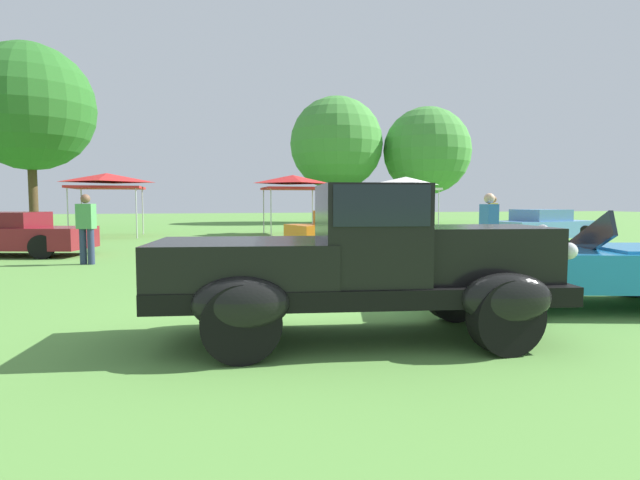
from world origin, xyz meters
TOP-DOWN VIEW (x-y plane):
  - ground_plane at (0.00, 0.00)m, footprint 120.00×120.00m
  - feature_pickup_truck at (0.19, -0.60)m, footprint 4.56×2.28m
  - neighbor_convertible at (3.85, 0.32)m, footprint 4.69×2.80m
  - show_car_burgundy at (-6.53, 9.88)m, footprint 4.37×2.68m
  - show_car_orange at (3.30, 9.63)m, footprint 4.35×2.57m
  - show_car_skyblue at (10.92, 10.35)m, footprint 4.04×2.32m
  - spectator_near_truck at (4.44, 3.66)m, footprint 0.27×0.41m
  - spectator_between_cars at (7.41, 8.18)m, footprint 0.39×0.46m
  - spectator_by_row at (-4.11, 7.32)m, footprint 0.46×0.36m
  - canopy_tent_left_field at (-5.18, 17.39)m, footprint 2.86×2.86m
  - canopy_tent_center_field at (2.79, 17.02)m, footprint 2.65×2.65m
  - canopy_tent_right_field at (8.46, 17.34)m, footprint 2.62×2.62m
  - treeline_far_left at (-9.74, 23.52)m, footprint 6.47×6.47m
  - treeline_mid_left at (8.19, 28.94)m, footprint 6.52×6.52m
  - treeline_center at (14.55, 27.81)m, footprint 6.20×6.20m

SIDE VIEW (x-z plane):
  - ground_plane at x=0.00m, z-range 0.00..0.00m
  - neighbor_convertible at x=3.85m, z-range -0.12..1.28m
  - show_car_skyblue at x=10.92m, z-range -0.01..1.21m
  - show_car_orange at x=3.30m, z-range -0.01..1.21m
  - show_car_burgundy at x=-6.53m, z-range -0.01..1.21m
  - feature_pickup_truck at x=0.19m, z-range 0.02..1.72m
  - spectator_near_truck at x=4.44m, z-range 0.07..1.76m
  - spectator_between_cars at x=7.41m, z-range 0.07..1.76m
  - spectator_by_row at x=-4.11m, z-range 0.07..1.76m
  - canopy_tent_right_field at x=8.46m, z-range 1.07..3.78m
  - canopy_tent_center_field at x=2.79m, z-range 1.07..3.78m
  - canopy_tent_left_field at x=-5.18m, z-range 1.07..3.78m
  - treeline_center at x=14.55m, z-range 0.98..9.17m
  - treeline_mid_left at x=8.19m, z-range 1.14..9.97m
  - treeline_far_left at x=-9.74m, z-range 1.55..11.14m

